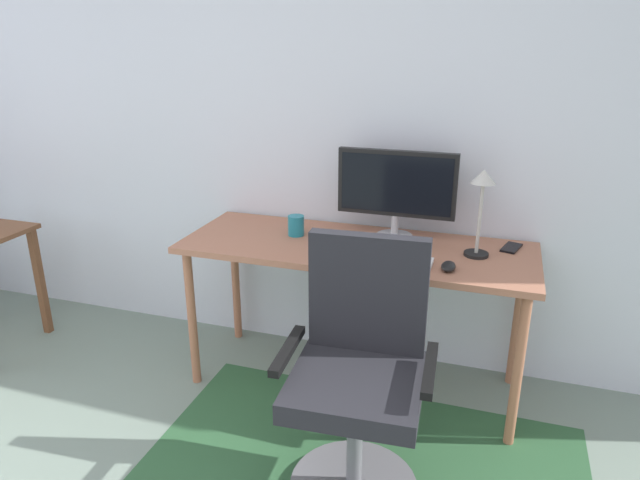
{
  "coord_description": "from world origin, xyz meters",
  "views": [
    {
      "loc": [
        0.9,
        -0.65,
        1.69
      ],
      "look_at": [
        0.18,
        1.57,
        0.86
      ],
      "focal_mm": 32.0,
      "sensor_mm": 36.0,
      "label": 1
    }
  ],
  "objects_px": {
    "computer_mouse": "(448,266)",
    "coffee_cup": "(296,226)",
    "keyboard": "(383,259)",
    "desk_lamp": "(482,195)",
    "monitor": "(396,187)",
    "cell_phone": "(511,248)",
    "desk": "(356,259)",
    "office_chair": "(359,390)"
  },
  "relations": [
    {
      "from": "coffee_cup",
      "to": "office_chair",
      "type": "height_order",
      "value": "office_chair"
    },
    {
      "from": "coffee_cup",
      "to": "computer_mouse",
      "type": "bearing_deg",
      "value": -16.14
    },
    {
      "from": "desk",
      "to": "desk_lamp",
      "type": "bearing_deg",
      "value": 3.51
    },
    {
      "from": "computer_mouse",
      "to": "desk_lamp",
      "type": "relative_size",
      "value": 0.26
    },
    {
      "from": "desk_lamp",
      "to": "computer_mouse",
      "type": "bearing_deg",
      "value": -115.88
    },
    {
      "from": "monitor",
      "to": "computer_mouse",
      "type": "relative_size",
      "value": 5.49
    },
    {
      "from": "desk",
      "to": "office_chair",
      "type": "xyz_separation_m",
      "value": [
        0.19,
        -0.69,
        -0.24
      ]
    },
    {
      "from": "computer_mouse",
      "to": "office_chair",
      "type": "xyz_separation_m",
      "value": [
        -0.25,
        -0.51,
        -0.33
      ]
    },
    {
      "from": "keyboard",
      "to": "computer_mouse",
      "type": "height_order",
      "value": "computer_mouse"
    },
    {
      "from": "monitor",
      "to": "keyboard",
      "type": "distance_m",
      "value": 0.41
    },
    {
      "from": "desk",
      "to": "coffee_cup",
      "type": "relative_size",
      "value": 16.62
    },
    {
      "from": "keyboard",
      "to": "computer_mouse",
      "type": "bearing_deg",
      "value": -3.28
    },
    {
      "from": "keyboard",
      "to": "cell_phone",
      "type": "relative_size",
      "value": 3.07
    },
    {
      "from": "coffee_cup",
      "to": "desk_lamp",
      "type": "bearing_deg",
      "value": -0.85
    },
    {
      "from": "keyboard",
      "to": "desk_lamp",
      "type": "bearing_deg",
      "value": 26.59
    },
    {
      "from": "computer_mouse",
      "to": "office_chair",
      "type": "bearing_deg",
      "value": -116.46
    },
    {
      "from": "monitor",
      "to": "office_chair",
      "type": "height_order",
      "value": "monitor"
    },
    {
      "from": "computer_mouse",
      "to": "office_chair",
      "type": "height_order",
      "value": "office_chair"
    },
    {
      "from": "keyboard",
      "to": "coffee_cup",
      "type": "bearing_deg",
      "value": 156.94
    },
    {
      "from": "desk",
      "to": "desk_lamp",
      "type": "distance_m",
      "value": 0.66
    },
    {
      "from": "keyboard",
      "to": "cell_phone",
      "type": "xyz_separation_m",
      "value": [
        0.54,
        0.34,
        -0.0
      ]
    },
    {
      "from": "coffee_cup",
      "to": "office_chair",
      "type": "bearing_deg",
      "value": -54.88
    },
    {
      "from": "office_chair",
      "to": "monitor",
      "type": "bearing_deg",
      "value": 89.37
    },
    {
      "from": "monitor",
      "to": "cell_phone",
      "type": "height_order",
      "value": "monitor"
    },
    {
      "from": "monitor",
      "to": "desk_lamp",
      "type": "distance_m",
      "value": 0.42
    },
    {
      "from": "desk",
      "to": "desk_lamp",
      "type": "height_order",
      "value": "desk_lamp"
    },
    {
      "from": "monitor",
      "to": "coffee_cup",
      "type": "relative_size",
      "value": 5.69
    },
    {
      "from": "desk",
      "to": "monitor",
      "type": "height_order",
      "value": "monitor"
    },
    {
      "from": "cell_phone",
      "to": "desk_lamp",
      "type": "xyz_separation_m",
      "value": [
        -0.15,
        -0.14,
        0.28
      ]
    },
    {
      "from": "monitor",
      "to": "coffee_cup",
      "type": "distance_m",
      "value": 0.53
    },
    {
      "from": "monitor",
      "to": "computer_mouse",
      "type": "bearing_deg",
      "value": -48.82
    },
    {
      "from": "computer_mouse",
      "to": "desk_lamp",
      "type": "xyz_separation_m",
      "value": [
        0.1,
        0.21,
        0.27
      ]
    },
    {
      "from": "office_chair",
      "to": "computer_mouse",
      "type": "bearing_deg",
      "value": 59.89
    },
    {
      "from": "computer_mouse",
      "to": "desk",
      "type": "bearing_deg",
      "value": 158.56
    },
    {
      "from": "keyboard",
      "to": "desk_lamp",
      "type": "height_order",
      "value": "desk_lamp"
    },
    {
      "from": "desk_lamp",
      "to": "office_chair",
      "type": "distance_m",
      "value": 1.0
    },
    {
      "from": "coffee_cup",
      "to": "cell_phone",
      "type": "distance_m",
      "value": 1.03
    },
    {
      "from": "desk",
      "to": "coffee_cup",
      "type": "height_order",
      "value": "coffee_cup"
    },
    {
      "from": "desk",
      "to": "computer_mouse",
      "type": "bearing_deg",
      "value": -21.44
    },
    {
      "from": "computer_mouse",
      "to": "coffee_cup",
      "type": "bearing_deg",
      "value": 163.86
    },
    {
      "from": "desk",
      "to": "monitor",
      "type": "distance_m",
      "value": 0.4
    },
    {
      "from": "cell_phone",
      "to": "office_chair",
      "type": "height_order",
      "value": "office_chair"
    }
  ]
}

